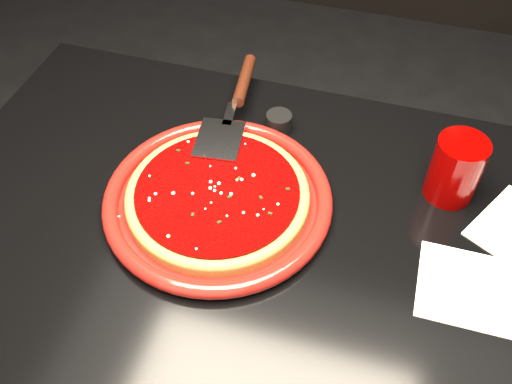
{
  "coord_description": "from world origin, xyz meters",
  "views": [
    {
      "loc": [
        0.16,
        -0.56,
        1.51
      ],
      "look_at": [
        -0.03,
        0.07,
        0.77
      ],
      "focal_mm": 40.0,
      "sensor_mm": 36.0,
      "label": 1
    }
  ],
  "objects_px": {
    "pizza_server": "(234,106)",
    "ramekin": "(279,123)",
    "plate": "(218,199)",
    "cup": "(455,169)",
    "table": "(259,338)"
  },
  "relations": [
    {
      "from": "pizza_server",
      "to": "ramekin",
      "type": "bearing_deg",
      "value": -0.2
    },
    {
      "from": "table",
      "to": "plate",
      "type": "xyz_separation_m",
      "value": [
        -0.09,
        0.04,
        0.39
      ]
    },
    {
      "from": "pizza_server",
      "to": "ramekin",
      "type": "height_order",
      "value": "pizza_server"
    },
    {
      "from": "table",
      "to": "ramekin",
      "type": "relative_size",
      "value": 23.93
    },
    {
      "from": "pizza_server",
      "to": "ramekin",
      "type": "distance_m",
      "value": 0.09
    },
    {
      "from": "plate",
      "to": "ramekin",
      "type": "relative_size",
      "value": 7.93
    },
    {
      "from": "plate",
      "to": "cup",
      "type": "bearing_deg",
      "value": 20.59
    },
    {
      "from": "plate",
      "to": "cup",
      "type": "height_order",
      "value": "cup"
    },
    {
      "from": "table",
      "to": "pizza_server",
      "type": "relative_size",
      "value": 3.41
    },
    {
      "from": "table",
      "to": "pizza_server",
      "type": "xyz_separation_m",
      "value": [
        -0.12,
        0.25,
        0.42
      ]
    },
    {
      "from": "plate",
      "to": "ramekin",
      "type": "distance_m",
      "value": 0.22
    },
    {
      "from": "pizza_server",
      "to": "cup",
      "type": "relative_size",
      "value": 2.91
    },
    {
      "from": "ramekin",
      "to": "pizza_server",
      "type": "bearing_deg",
      "value": -173.07
    },
    {
      "from": "plate",
      "to": "pizza_server",
      "type": "distance_m",
      "value": 0.21
    },
    {
      "from": "table",
      "to": "plate",
      "type": "height_order",
      "value": "plate"
    }
  ]
}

